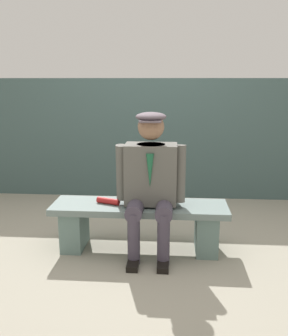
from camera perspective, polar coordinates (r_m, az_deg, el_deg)
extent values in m
plane|color=gray|center=(3.77, -0.66, -11.85)|extent=(30.00, 30.00, 0.00)
cube|color=slate|center=(3.62, -0.67, -5.85)|extent=(1.64, 0.46, 0.06)
cube|color=slate|center=(3.70, 9.21, -9.29)|extent=(0.20, 0.39, 0.39)
cube|color=slate|center=(3.80, -10.25, -8.70)|extent=(0.20, 0.39, 0.39)
cube|color=#55544E|center=(3.52, 1.03, -0.88)|extent=(0.47, 0.28, 0.55)
cylinder|color=#1E2338|center=(3.47, 1.05, 3.08)|extent=(0.26, 0.26, 0.06)
cone|color=#195938|center=(3.36, 0.89, -0.41)|extent=(0.07, 0.07, 0.30)
sphere|color=#8C664C|center=(3.42, 1.04, 6.13)|extent=(0.24, 0.24, 0.24)
ellipsoid|color=#584C54|center=(3.41, 1.05, 7.61)|extent=(0.27, 0.27, 0.08)
cube|color=#584C54|center=(3.31, 0.93, 6.92)|extent=(0.19, 0.11, 0.02)
cylinder|color=#413948|center=(3.45, 3.02, -6.01)|extent=(0.15, 0.40, 0.15)
cylinder|color=#413948|center=(3.39, 2.90, -10.58)|extent=(0.11, 0.11, 0.46)
cube|color=black|center=(3.42, 2.83, -14.16)|extent=(0.10, 0.24, 0.05)
cylinder|color=#55544E|center=(3.47, 5.37, -0.85)|extent=(0.11, 0.14, 0.52)
cylinder|color=#413948|center=(3.46, -1.29, -5.91)|extent=(0.15, 0.40, 0.15)
cylinder|color=#413948|center=(3.40, -1.53, -10.45)|extent=(0.11, 0.11, 0.46)
cube|color=black|center=(3.44, -1.62, -14.02)|extent=(0.10, 0.24, 0.05)
cylinder|color=#55544E|center=(3.50, -3.35, -0.69)|extent=(0.11, 0.16, 0.53)
cylinder|color=#B21E1E|center=(3.63, -5.34, -4.90)|extent=(0.23, 0.13, 0.06)
cube|color=#3E5553|center=(5.27, 1.06, 4.45)|extent=(12.00, 0.24, 1.60)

